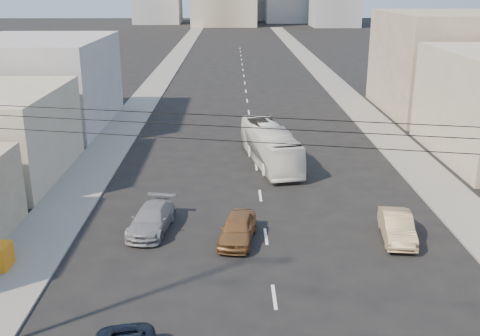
{
  "coord_description": "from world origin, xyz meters",
  "views": [
    {
      "loc": [
        -1.78,
        -12.94,
        12.71
      ],
      "look_at": [
        -1.35,
        14.96,
        3.5
      ],
      "focal_mm": 42.0,
      "sensor_mm": 36.0,
      "label": 1
    }
  ],
  "objects_px": {
    "city_bus": "(270,146)",
    "sedan_grey": "(152,219)",
    "sedan_tan": "(397,227)",
    "sedan_brown": "(238,229)"
  },
  "relations": [
    {
      "from": "sedan_brown",
      "to": "sedan_tan",
      "type": "relative_size",
      "value": 0.98
    },
    {
      "from": "city_bus",
      "to": "sedan_tan",
      "type": "distance_m",
      "value": 14.18
    },
    {
      "from": "sedan_brown",
      "to": "sedan_grey",
      "type": "bearing_deg",
      "value": 172.99
    },
    {
      "from": "sedan_grey",
      "to": "city_bus",
      "type": "bearing_deg",
      "value": 66.46
    },
    {
      "from": "sedan_brown",
      "to": "sedan_grey",
      "type": "height_order",
      "value": "sedan_brown"
    },
    {
      "from": "city_bus",
      "to": "sedan_grey",
      "type": "distance_m",
      "value": 13.71
    },
    {
      "from": "city_bus",
      "to": "sedan_tan",
      "type": "xyz_separation_m",
      "value": [
        5.74,
        -12.95,
        -0.71
      ]
    },
    {
      "from": "sedan_brown",
      "to": "sedan_grey",
      "type": "relative_size",
      "value": 0.89
    },
    {
      "from": "sedan_brown",
      "to": "sedan_tan",
      "type": "xyz_separation_m",
      "value": [
        8.28,
        0.11,
        -0.01
      ]
    },
    {
      "from": "sedan_brown",
      "to": "sedan_grey",
      "type": "xyz_separation_m",
      "value": [
        -4.61,
        1.38,
        -0.03
      ]
    }
  ]
}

